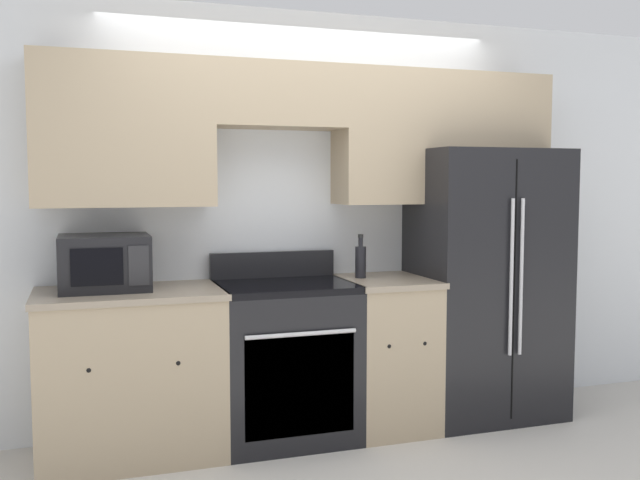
{
  "coord_description": "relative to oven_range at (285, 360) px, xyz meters",
  "views": [
    {
      "loc": [
        -1.34,
        -3.71,
        1.54
      ],
      "look_at": [
        -0.0,
        0.31,
        1.19
      ],
      "focal_mm": 40.0,
      "sensor_mm": 36.0,
      "label": 1
    }
  ],
  "objects": [
    {
      "name": "refrigerator",
      "position": [
        1.36,
        0.03,
        0.4
      ],
      "size": [
        0.92,
        0.72,
        1.74
      ],
      "color": "black",
      "rests_on": "ground_plane"
    },
    {
      "name": "oven_range",
      "position": [
        0.0,
        0.0,
        0.0
      ],
      "size": [
        0.79,
        0.65,
        1.1
      ],
      "color": "black",
      "rests_on": "ground_plane"
    },
    {
      "name": "ground_plane",
      "position": [
        0.22,
        -0.31,
        -0.47
      ],
      "size": [
        12.0,
        12.0,
        0.0
      ],
      "primitive_type": "plane",
      "color": "beige"
    },
    {
      "name": "wall_back",
      "position": [
        0.23,
        0.28,
        1.03
      ],
      "size": [
        8.0,
        0.39,
        2.6
      ],
      "color": "silver",
      "rests_on": "ground_plane"
    },
    {
      "name": "lower_cabinets_left",
      "position": [
        -0.89,
        0.0,
        -0.0
      ],
      "size": [
        1.02,
        0.64,
        0.94
      ],
      "color": "tan",
      "rests_on": "ground_plane"
    },
    {
      "name": "microwave",
      "position": [
        -1.02,
        0.07,
        0.62
      ],
      "size": [
        0.48,
        0.42,
        0.3
      ],
      "color": "black",
      "rests_on": "lower_cabinets_left"
    },
    {
      "name": "bottle",
      "position": [
        0.51,
        0.07,
        0.57
      ],
      "size": [
        0.07,
        0.07,
        0.27
      ],
      "color": "black",
      "rests_on": "lower_cabinets_right"
    },
    {
      "name": "lower_cabinets_right",
      "position": [
        0.65,
        0.0,
        -0.0
      ],
      "size": [
        0.53,
        0.64,
        0.94
      ],
      "color": "tan",
      "rests_on": "ground_plane"
    }
  ]
}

